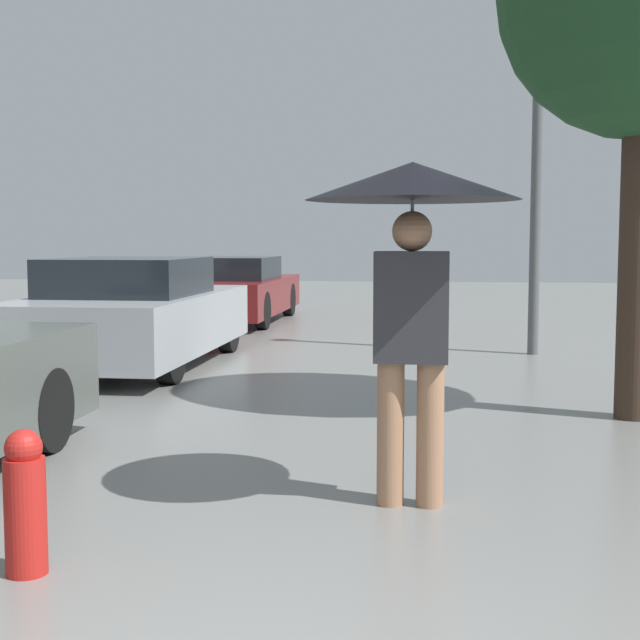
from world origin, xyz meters
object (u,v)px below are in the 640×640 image
Objects in this scene: parked_car_farthest at (235,291)px; street_lamp at (537,144)px; fire_hydrant at (25,502)px; parked_car_middle at (134,314)px; pedestrian at (412,226)px.

parked_car_farthest is 6.74m from street_lamp.
fire_hydrant is (1.81, -12.26, -0.24)m from parked_car_farthest.
parked_car_middle is 6.42× the size of fire_hydrant.
street_lamp is 9.12m from fire_hydrant.
street_lamp reaches higher than pedestrian.
parked_car_middle is 0.98× the size of parked_car_farthest.
parked_car_middle reaches higher than fire_hydrant.
fire_hydrant is at bearing -75.04° from parked_car_middle.
parked_car_farthest is at bearing 107.74° from pedestrian.
parked_car_farthest is (-3.51, 10.98, -1.02)m from pedestrian.
pedestrian is 11.57m from parked_car_farthest.
parked_car_middle is 0.93× the size of street_lamp.
parked_car_middle reaches higher than parked_car_farthest.
street_lamp is at bearing 78.34° from pedestrian.
street_lamp reaches higher than parked_car_middle.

